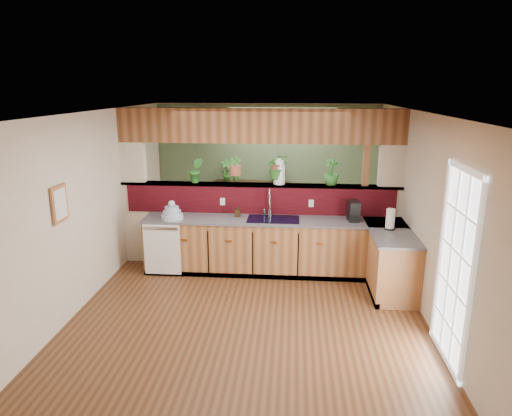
# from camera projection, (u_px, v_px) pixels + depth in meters

# --- Properties ---
(ground) EXTENTS (4.60, 7.00, 0.01)m
(ground) POSITION_uv_depth(u_px,v_px,m) (252.00, 298.00, 6.52)
(ground) COLOR #523019
(ground) RESTS_ON ground
(ceiling) EXTENTS (4.60, 7.00, 0.01)m
(ceiling) POSITION_uv_depth(u_px,v_px,m) (252.00, 113.00, 5.85)
(ceiling) COLOR brown
(ceiling) RESTS_ON ground
(wall_back) EXTENTS (4.60, 0.02, 2.60)m
(wall_back) POSITION_uv_depth(u_px,v_px,m) (267.00, 167.00, 9.55)
(wall_back) COLOR beige
(wall_back) RESTS_ON ground
(wall_front) EXTENTS (4.60, 0.02, 2.60)m
(wall_front) POSITION_uv_depth(u_px,v_px,m) (200.00, 359.00, 2.81)
(wall_front) COLOR beige
(wall_front) RESTS_ON ground
(wall_left) EXTENTS (0.02, 7.00, 2.60)m
(wall_left) POSITION_uv_depth(u_px,v_px,m) (88.00, 207.00, 6.37)
(wall_left) COLOR beige
(wall_left) RESTS_ON ground
(wall_right) EXTENTS (0.02, 7.00, 2.60)m
(wall_right) POSITION_uv_depth(u_px,v_px,m) (426.00, 214.00, 6.00)
(wall_right) COLOR beige
(wall_right) RESTS_ON ground
(pass_through_partition) EXTENTS (4.60, 0.21, 2.60)m
(pass_through_partition) POSITION_uv_depth(u_px,v_px,m) (261.00, 196.00, 7.51)
(pass_through_partition) COLOR beige
(pass_through_partition) RESTS_ON ground
(pass_through_ledge) EXTENTS (4.60, 0.21, 0.04)m
(pass_through_ledge) POSITION_uv_depth(u_px,v_px,m) (259.00, 185.00, 7.46)
(pass_through_ledge) COLOR brown
(pass_through_ledge) RESTS_ON ground
(header_beam) EXTENTS (4.60, 0.15, 0.55)m
(header_beam) POSITION_uv_depth(u_px,v_px,m) (260.00, 126.00, 7.22)
(header_beam) COLOR brown
(header_beam) RESTS_ON ground
(sage_backwall) EXTENTS (4.55, 0.02, 2.55)m
(sage_backwall) POSITION_uv_depth(u_px,v_px,m) (267.00, 167.00, 9.53)
(sage_backwall) COLOR #4F6746
(sage_backwall) RESTS_ON ground
(countertop) EXTENTS (4.14, 1.52, 0.90)m
(countertop) POSITION_uv_depth(u_px,v_px,m) (310.00, 249.00, 7.17)
(countertop) COLOR brown
(countertop) RESTS_ON ground
(dishwasher) EXTENTS (0.58, 0.03, 0.82)m
(dishwasher) POSITION_uv_depth(u_px,v_px,m) (162.00, 249.00, 7.16)
(dishwasher) COLOR white
(dishwasher) RESTS_ON ground
(navy_sink) EXTENTS (0.82, 0.50, 0.18)m
(navy_sink) POSITION_uv_depth(u_px,v_px,m) (273.00, 224.00, 7.23)
(navy_sink) COLOR black
(navy_sink) RESTS_ON countertop
(french_door) EXTENTS (0.06, 1.02, 2.16)m
(french_door) POSITION_uv_depth(u_px,v_px,m) (454.00, 270.00, 4.81)
(french_door) COLOR white
(french_door) RESTS_ON ground
(framed_print) EXTENTS (0.04, 0.35, 0.45)m
(framed_print) POSITION_uv_depth(u_px,v_px,m) (60.00, 204.00, 5.53)
(framed_print) COLOR brown
(framed_print) RESTS_ON wall_left
(faucet) EXTENTS (0.20, 0.20, 0.46)m
(faucet) POSITION_uv_depth(u_px,v_px,m) (269.00, 201.00, 7.30)
(faucet) COLOR #B7B7B2
(faucet) RESTS_ON countertop
(dish_stack) EXTENTS (0.35, 0.35, 0.30)m
(dish_stack) POSITION_uv_depth(u_px,v_px,m) (172.00, 213.00, 7.18)
(dish_stack) COLOR #A0B1CF
(dish_stack) RESTS_ON countertop
(soap_dispenser) EXTENTS (0.09, 0.09, 0.19)m
(soap_dispenser) POSITION_uv_depth(u_px,v_px,m) (238.00, 211.00, 7.31)
(soap_dispenser) COLOR #3C2A16
(soap_dispenser) RESTS_ON countertop
(coffee_maker) EXTENTS (0.16, 0.27, 0.31)m
(coffee_maker) POSITION_uv_depth(u_px,v_px,m) (353.00, 212.00, 7.10)
(coffee_maker) COLOR black
(coffee_maker) RESTS_ON countertop
(paper_towel) EXTENTS (0.15, 0.15, 0.33)m
(paper_towel) POSITION_uv_depth(u_px,v_px,m) (390.00, 219.00, 6.66)
(paper_towel) COLOR black
(paper_towel) RESTS_ON countertop
(glass_jar) EXTENTS (0.19, 0.19, 0.41)m
(glass_jar) POSITION_uv_depth(u_px,v_px,m) (279.00, 172.00, 7.38)
(glass_jar) COLOR silver
(glass_jar) RESTS_ON pass_through_ledge
(ledge_plant_left) EXTENTS (0.26, 0.23, 0.42)m
(ledge_plant_left) POSITION_uv_depth(u_px,v_px,m) (196.00, 170.00, 7.49)
(ledge_plant_left) COLOR #286924
(ledge_plant_left) RESTS_ON pass_through_ledge
(ledge_plant_right) EXTENTS (0.25, 0.25, 0.42)m
(ledge_plant_right) POSITION_uv_depth(u_px,v_px,m) (332.00, 172.00, 7.31)
(ledge_plant_right) COLOR #286924
(ledge_plant_right) RESTS_ON pass_through_ledge
(hanging_plant_a) EXTENTS (0.24, 0.19, 0.53)m
(hanging_plant_a) POSITION_uv_depth(u_px,v_px,m) (235.00, 160.00, 7.39)
(hanging_plant_a) COLOR brown
(hanging_plant_a) RESTS_ON header_beam
(hanging_plant_b) EXTENTS (0.45, 0.43, 0.51)m
(hanging_plant_b) POSITION_uv_depth(u_px,v_px,m) (277.00, 156.00, 7.32)
(hanging_plant_b) COLOR brown
(hanging_plant_b) RESTS_ON header_beam
(shelving_console) EXTENTS (1.62, 0.77, 1.05)m
(shelving_console) POSITION_uv_depth(u_px,v_px,m) (251.00, 206.00, 9.54)
(shelving_console) COLOR black
(shelving_console) RESTS_ON ground
(shelf_plant_a) EXTENTS (0.28, 0.22, 0.47)m
(shelf_plant_a) POSITION_uv_depth(u_px,v_px,m) (226.00, 170.00, 9.39)
(shelf_plant_a) COLOR #286924
(shelf_plant_a) RESTS_ON shelving_console
(shelf_plant_b) EXTENTS (0.35, 0.35, 0.50)m
(shelf_plant_b) POSITION_uv_depth(u_px,v_px,m) (278.00, 170.00, 9.30)
(shelf_plant_b) COLOR #286924
(shelf_plant_b) RESTS_ON shelving_console
(floor_plant) EXTENTS (0.95, 0.90, 0.83)m
(floor_plant) POSITION_uv_depth(u_px,v_px,m) (319.00, 225.00, 8.52)
(floor_plant) COLOR #286924
(floor_plant) RESTS_ON ground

